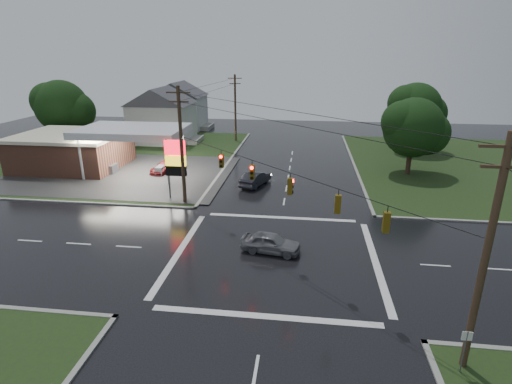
# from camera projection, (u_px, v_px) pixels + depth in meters

# --- Properties ---
(ground) EXTENTS (120.00, 120.00, 0.00)m
(ground) POSITION_uv_depth(u_px,v_px,m) (275.00, 256.00, 28.55)
(ground) COLOR black
(ground) RESTS_ON ground
(grass_nw) EXTENTS (36.00, 36.00, 0.08)m
(grass_nw) POSITION_uv_depth(u_px,v_px,m) (105.00, 155.00, 55.94)
(grass_nw) COLOR #1C3216
(grass_nw) RESTS_ON ground
(grass_ne) EXTENTS (36.00, 36.00, 0.08)m
(grass_ne) POSITION_uv_depth(u_px,v_px,m) (499.00, 168.00, 49.80)
(grass_ne) COLOR #1C3216
(grass_ne) RESTS_ON ground
(gas_station) EXTENTS (26.20, 18.00, 5.60)m
(gas_station) POSITION_uv_depth(u_px,v_px,m) (81.00, 148.00, 49.18)
(gas_station) COLOR #2D2D2D
(gas_station) RESTS_ON ground
(pylon_sign) EXTENTS (2.00, 0.35, 6.00)m
(pylon_sign) POSITION_uv_depth(u_px,v_px,m) (176.00, 160.00, 38.29)
(pylon_sign) COLOR #59595E
(pylon_sign) RESTS_ON ground
(utility_pole_nw) EXTENTS (2.20, 0.32, 11.00)m
(utility_pole_nw) POSITION_uv_depth(u_px,v_px,m) (181.00, 145.00, 36.67)
(utility_pole_nw) COLOR #382619
(utility_pole_nw) RESTS_ON ground
(utility_pole_se) EXTENTS (2.20, 0.32, 11.00)m
(utility_pole_se) POSITION_uv_depth(u_px,v_px,m) (486.00, 256.00, 16.64)
(utility_pole_se) COLOR #382619
(utility_pole_se) RESTS_ON ground
(utility_pole_n) EXTENTS (2.20, 0.32, 10.50)m
(utility_pole_n) POSITION_uv_depth(u_px,v_px,m) (235.00, 107.00, 63.42)
(utility_pole_n) COLOR #382619
(utility_pole_n) RESTS_ON ground
(traffic_signals) EXTENTS (26.87, 26.87, 1.47)m
(traffic_signals) POSITION_uv_depth(u_px,v_px,m) (277.00, 169.00, 26.38)
(traffic_signals) COLOR black
(traffic_signals) RESTS_ON ground
(house_near) EXTENTS (11.05, 8.48, 8.60)m
(house_near) POSITION_uv_depth(u_px,v_px,m) (162.00, 114.00, 63.25)
(house_near) COLOR silver
(house_near) RESTS_ON ground
(house_far) EXTENTS (11.05, 8.48, 8.60)m
(house_far) POSITION_uv_depth(u_px,v_px,m) (179.00, 105.00, 74.60)
(house_far) COLOR silver
(house_far) RESTS_ON ground
(tree_nw_behind) EXTENTS (8.93, 7.60, 10.00)m
(tree_nw_behind) POSITION_uv_depth(u_px,v_px,m) (63.00, 107.00, 58.57)
(tree_nw_behind) COLOR black
(tree_nw_behind) RESTS_ON ground
(tree_ne_near) EXTENTS (7.99, 6.80, 8.98)m
(tree_ne_near) POSITION_uv_depth(u_px,v_px,m) (414.00, 128.00, 45.62)
(tree_ne_near) COLOR black
(tree_ne_near) RESTS_ON ground
(tree_ne_far) EXTENTS (8.46, 7.20, 9.80)m
(tree_ne_far) POSITION_uv_depth(u_px,v_px,m) (416.00, 109.00, 56.28)
(tree_ne_far) COLOR black
(tree_ne_far) RESTS_ON ground
(car_north) EXTENTS (3.15, 5.03, 1.56)m
(car_north) POSITION_uv_depth(u_px,v_px,m) (255.00, 178.00, 43.35)
(car_north) COLOR #202129
(car_north) RESTS_ON ground
(car_crossing) EXTENTS (4.54, 2.42, 1.47)m
(car_crossing) POSITION_uv_depth(u_px,v_px,m) (271.00, 243.00, 28.87)
(car_crossing) COLOR slate
(car_crossing) RESTS_ON ground
(car_pump) EXTENTS (3.39, 5.13, 1.38)m
(car_pump) POSITION_uv_depth(u_px,v_px,m) (166.00, 166.00, 48.19)
(car_pump) COLOR maroon
(car_pump) RESTS_ON ground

